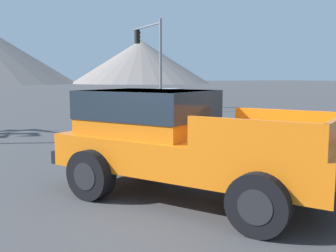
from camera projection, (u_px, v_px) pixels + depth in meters
The scene contains 5 objects.
ground_plane at pixel (165, 195), 7.19m from camera, with size 320.00×320.00×0.00m, color #424244.
orange_pickup_truck at pixel (176, 137), 7.05m from camera, with size 4.25×5.41×1.90m.
red_convertible_car at pixel (330, 147), 9.76m from camera, with size 4.53×4.47×0.97m.
parked_car_white at pixel (169, 95), 32.95m from camera, with size 4.64×3.35×1.15m.
traffic_light_main at pixel (150, 48), 24.68m from camera, with size 0.38×4.07×5.55m.
Camera 1 is at (-3.17, -6.21, 2.15)m, focal length 42.00 mm.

